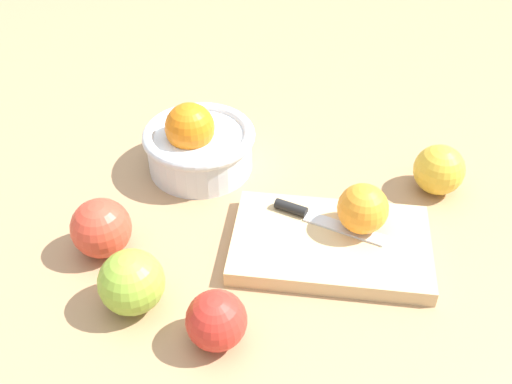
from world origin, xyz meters
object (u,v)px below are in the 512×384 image
object	(u,v)px
apple_front_center	(216,320)
apple_front_left_2	(101,228)
knife	(313,216)
apple_back_right	(439,170)
apple_front_left	(132,282)
cutting_board	(331,244)
bowl	(198,144)
orange_on_board	(363,209)

from	to	relation	value
apple_front_center	apple_front_left_2	xyz separation A→B (m)	(-0.20, 0.08, 0.00)
knife	apple_back_right	bearing A→B (deg)	46.86
apple_back_right	apple_front_left	distance (m)	0.46
cutting_board	apple_front_left	distance (m)	0.26
bowl	knife	size ratio (longest dim) A/B	1.08
cutting_board	apple_back_right	size ratio (longest dim) A/B	3.49
cutting_board	apple_front_center	xyz separation A→B (m)	(-0.08, -0.18, 0.02)
apple_front_center	apple_back_right	bearing A→B (deg)	62.36
apple_front_left	apple_front_center	bearing A→B (deg)	-5.23
apple_back_right	apple_front_center	bearing A→B (deg)	-117.64
bowl	apple_front_left_2	world-z (taller)	bowl
bowl	apple_front_left	bearing A→B (deg)	-80.53
apple_front_left	cutting_board	bearing A→B (deg)	41.87
apple_back_right	cutting_board	bearing A→B (deg)	-121.54
orange_on_board	cutting_board	bearing A→B (deg)	-131.65
apple_back_right	knife	bearing A→B (deg)	-133.14
bowl	apple_back_right	bearing A→B (deg)	12.86
cutting_board	apple_front_left_2	bearing A→B (deg)	-158.69
apple_front_left	apple_back_right	bearing A→B (deg)	49.26
cutting_board	apple_back_right	xyz separation A→B (m)	(0.11, 0.18, 0.03)
orange_on_board	apple_back_right	xyz separation A→B (m)	(0.08, 0.14, -0.02)
orange_on_board	apple_front_left	bearing A→B (deg)	-137.18
cutting_board	apple_front_center	bearing A→B (deg)	-113.57
cutting_board	orange_on_board	world-z (taller)	orange_on_board
apple_front_left	knife	bearing A→B (deg)	51.22
apple_back_right	apple_front_left	world-z (taller)	apple_front_left
apple_front_center	apple_front_left_2	world-z (taller)	apple_front_left_2
knife	apple_front_left_2	distance (m)	0.28
bowl	knife	xyz separation A→B (m)	(0.21, -0.07, -0.02)
knife	bowl	bearing A→B (deg)	160.63
cutting_board	apple_front_center	distance (m)	0.20
orange_on_board	apple_front_left_2	world-z (taller)	orange_on_board
knife	apple_back_right	world-z (taller)	apple_back_right
apple_front_left	apple_front_left_2	xyz separation A→B (m)	(-0.08, 0.07, -0.00)
knife	orange_on_board	bearing A→B (deg)	6.36
orange_on_board	apple_front_center	distance (m)	0.24
bowl	cutting_board	bearing A→B (deg)	-22.50
knife	apple_back_right	xyz separation A→B (m)	(0.14, 0.15, 0.01)
apple_back_right	apple_front_left	xyz separation A→B (m)	(-0.30, -0.35, 0.00)
bowl	apple_front_center	xyz separation A→B (m)	(0.16, -0.28, -0.01)
cutting_board	apple_front_left	world-z (taller)	apple_front_left
apple_back_right	apple_front_left_2	distance (m)	0.48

